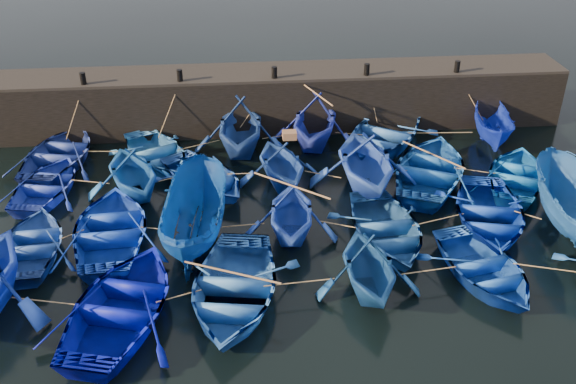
{
  "coord_description": "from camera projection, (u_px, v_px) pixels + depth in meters",
  "views": [
    {
      "loc": [
        -1.8,
        -16.47,
        12.34
      ],
      "look_at": [
        0.0,
        3.2,
        0.7
      ],
      "focal_mm": 40.0,
      "sensor_mm": 36.0,
      "label": 1
    }
  ],
  "objects": [
    {
      "name": "boat_14",
      "position": [
        112.0,
        229.0,
        21.19
      ],
      "size": [
        4.01,
        5.37,
        1.07
      ],
      "primitive_type": "imported",
      "rotation": [
        0.0,
        0.0,
        3.21
      ],
      "color": "#0D31AA",
      "rests_on": "ground"
    },
    {
      "name": "bollard_1",
      "position": [
        180.0,
        75.0,
        27.0
      ],
      "size": [
        0.24,
        0.24,
        0.5
      ],
      "primitive_type": "cylinder",
      "color": "black",
      "rests_on": "quay_top"
    },
    {
      "name": "mooring_ropes",
      "position": [
        291.0,
        167.0,
        24.24
      ],
      "size": [
        18.22,
        11.83,
        2.1
      ],
      "color": "tan",
      "rests_on": "ground"
    },
    {
      "name": "bollard_2",
      "position": [
        274.0,
        72.0,
        27.31
      ],
      "size": [
        0.24,
        0.24,
        0.5
      ],
      "primitive_type": "cylinder",
      "color": "black",
      "rests_on": "quay_top"
    },
    {
      "name": "bollard_0",
      "position": [
        83.0,
        78.0,
        26.69
      ],
      "size": [
        0.24,
        0.24,
        0.5
      ],
      "primitive_type": "cylinder",
      "color": "black",
      "rests_on": "quay_top"
    },
    {
      "name": "boat_4",
      "position": [
        383.0,
        134.0,
        27.43
      ],
      "size": [
        6.27,
        6.71,
        1.13
      ],
      "primitive_type": "imported",
      "rotation": [
        0.0,
        0.0,
        -0.59
      ],
      "color": "#1E4F9C",
      "rests_on": "ground"
    },
    {
      "name": "boat_24",
      "position": [
        484.0,
        268.0,
        19.5
      ],
      "size": [
        3.98,
        4.91,
        0.9
      ],
      "primitive_type": "imported",
      "rotation": [
        0.0,
        0.0,
        0.22
      ],
      "color": "#1243AD",
      "rests_on": "ground"
    },
    {
      "name": "boat_8",
      "position": [
        204.0,
        177.0,
        24.35
      ],
      "size": [
        5.17,
        5.48,
        0.92
      ],
      "primitive_type": "imported",
      "rotation": [
        0.0,
        0.0,
        0.61
      ],
      "color": "#1E49A0",
      "rests_on": "ground"
    },
    {
      "name": "boat_9",
      "position": [
        282.0,
        162.0,
        24.29
      ],
      "size": [
        3.96,
        4.35,
        1.96
      ],
      "primitive_type": "imported",
      "rotation": [
        0.0,
        0.0,
        3.36
      ],
      "color": "navy",
      "rests_on": "ground"
    },
    {
      "name": "boat_3",
      "position": [
        315.0,
        120.0,
        27.18
      ],
      "size": [
        4.87,
        5.31,
        2.36
      ],
      "primitive_type": "imported",
      "rotation": [
        0.0,
        0.0,
        -0.26
      ],
      "color": "#1D2D98",
      "rests_on": "ground"
    },
    {
      "name": "boat_11",
      "position": [
        431.0,
        168.0,
        24.73
      ],
      "size": [
        5.88,
        6.63,
        1.14
      ],
      "primitive_type": "imported",
      "rotation": [
        0.0,
        0.0,
        2.7
      ],
      "color": "#114998",
      "rests_on": "ground"
    },
    {
      "name": "boat_15",
      "position": [
        194.0,
        216.0,
        20.94
      ],
      "size": [
        2.54,
        5.46,
        2.04
      ],
      "primitive_type": "imported",
      "rotation": [
        0.0,
        0.0,
        3.03
      ],
      "color": "navy",
      "rests_on": "ground"
    },
    {
      "name": "boat_12",
      "position": [
        518.0,
        174.0,
        24.52
      ],
      "size": [
        4.93,
        5.49,
        0.94
      ],
      "primitive_type": "imported",
      "rotation": [
        0.0,
        0.0,
        2.67
      ],
      "color": "#0A52A7",
      "rests_on": "ground"
    },
    {
      "name": "boat_17",
      "position": [
        386.0,
        229.0,
        21.29
      ],
      "size": [
        3.7,
        4.9,
        0.96
      ],
      "primitive_type": "imported",
      "rotation": [
        0.0,
        0.0,
        0.09
      ],
      "color": "navy",
      "rests_on": "ground"
    },
    {
      "name": "boat_13",
      "position": [
        33.0,
        243.0,
        20.65
      ],
      "size": [
        3.2,
        4.29,
        0.85
      ],
      "primitive_type": "imported",
      "rotation": [
        0.0,
        0.0,
        3.21
      ],
      "color": "#1F4594",
      "rests_on": "ground"
    },
    {
      "name": "quay_top",
      "position": [
        273.0,
        72.0,
        28.24
      ],
      "size": [
        26.0,
        2.5,
        0.12
      ],
      "primitive_type": "cube",
      "color": "black",
      "rests_on": "quay_wall"
    },
    {
      "name": "boat_23",
      "position": [
        368.0,
        266.0,
        18.76
      ],
      "size": [
        3.23,
        3.72,
        1.91
      ],
      "primitive_type": "imported",
      "rotation": [
        0.0,
        0.0,
        0.03
      ],
      "color": "navy",
      "rests_on": "ground"
    },
    {
      "name": "wooden_crate",
      "position": [
        290.0,
        135.0,
        23.75
      ],
      "size": [
        0.52,
        0.41,
        0.28
      ],
      "primitive_type": "cube",
      "color": "brown",
      "rests_on": "boat_9"
    },
    {
      "name": "bollard_3",
      "position": [
        367.0,
        69.0,
        27.63
      ],
      "size": [
        0.24,
        0.24,
        0.5
      ],
      "primitive_type": "cylinder",
      "color": "black",
      "rests_on": "quay_top"
    },
    {
      "name": "loose_oars",
      "position": [
        325.0,
        167.0,
        22.5
      ],
      "size": [
        10.02,
        12.22,
        1.33
      ],
      "color": "#99724C",
      "rests_on": "ground"
    },
    {
      "name": "bollard_4",
      "position": [
        457.0,
        67.0,
        27.94
      ],
      "size": [
        0.24,
        0.24,
        0.5
      ],
      "primitive_type": "cylinder",
      "color": "black",
      "rests_on": "quay_top"
    },
    {
      "name": "boat_22",
      "position": [
        233.0,
        288.0,
        18.52
      ],
      "size": [
        4.53,
        5.76,
        1.08
      ],
      "primitive_type": "imported",
      "rotation": [
        0.0,
        0.0,
        -0.16
      ],
      "color": "blue",
      "rests_on": "ground"
    },
    {
      "name": "boat_19",
      "position": [
        570.0,
        206.0,
        21.5
      ],
      "size": [
        2.58,
        5.4,
        2.01
      ],
      "primitive_type": "imported",
      "rotation": [
        0.0,
        0.0,
        3.02
      ],
      "color": "navy",
      "rests_on": "ground"
    },
    {
      "name": "boat_18",
      "position": [
        489.0,
        213.0,
        22.05
      ],
      "size": [
        4.52,
        5.57,
        1.02
      ],
      "primitive_type": "imported",
      "rotation": [
        0.0,
        0.0,
        -0.22
      ],
      "color": "#082C98",
      "rests_on": "ground"
    },
    {
      "name": "boat_6",
      "position": [
        48.0,
        184.0,
        23.98
      ],
      "size": [
        3.72,
        4.64,
        0.86
      ],
      "primitive_type": "imported",
      "rotation": [
        0.0,
        0.0,
        2.94
      ],
      "color": "#1A309F",
      "rests_on": "ground"
    },
    {
      "name": "boat_0",
      "position": [
        60.0,
        153.0,
        25.98
      ],
      "size": [
        4.4,
        5.52,
        1.03
      ],
      "primitive_type": "imported",
      "rotation": [
        0.0,
        0.0,
        2.95
      ],
      "color": "navy",
      "rests_on": "ground"
    },
    {
      "name": "ground",
      "position": [
        297.0,
        261.0,
        20.54
      ],
      "size": [
        120.0,
        120.0,
        0.0
      ],
      "primitive_type": "plane",
      "color": "black",
      "rests_on": "ground"
    },
    {
      "name": "boat_7",
      "position": [
        132.0,
        171.0,
        23.57
      ],
      "size": [
        4.59,
        4.92,
        2.09
      ],
      "primitive_type": "imported",
      "rotation": [
        0.0,
        0.0,
        3.5
      ],
      "color": "#1451A0",
      "rests_on": "ground"
    },
    {
      "name": "quay_wall",
      "position": [
        273.0,
        100.0,
        28.91
      ],
      "size": [
        26.0,
        2.5,
        2.5
      ],
      "primitive_type": "cube",
      "color": "black",
      "rests_on": "ground"
    },
    {
      "name": "boat_5",
      "position": [
        493.0,
        127.0,
        27.54
      ],
      "size": [
        2.35,
        4.2,
        1.53
      ],
      "primitive_type": "imported",
      "rotation": [
        0.0,
        0.0,
        -0.23
      ],
      "color": "#0D25B1",
      "rests_on": "ground"
    },
    {
      "name": "boat_16",
      "position": [
        291.0,
        211.0,
        21.29
      ],
      "size": [
        3.55,
        4.0,
        1.94
      ],
      "primitive_type": "imported",
      "rotation": [
        0.0,
        0.0,
        -0.11
      ],
      "color": "blue",
      "rests_on": "ground"
    },
    {
      "name": "boat_2",
      "position": [
        240.0,
        125.0,
        26.65
      ],
      "size": [
        4.31,
        4.89,
        2.41
      ],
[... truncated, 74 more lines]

